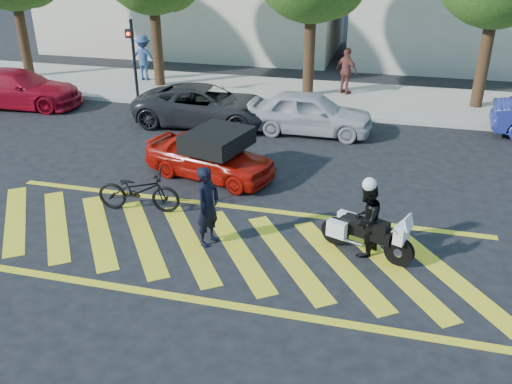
% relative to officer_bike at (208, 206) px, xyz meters
% --- Properties ---
extents(ground, '(90.00, 90.00, 0.00)m').
position_rel_officer_bike_xyz_m(ground, '(0.17, -0.11, -0.89)').
color(ground, black).
rests_on(ground, ground).
extents(sidewalk, '(60.00, 5.00, 0.15)m').
position_rel_officer_bike_xyz_m(sidewalk, '(0.17, 11.89, -0.82)').
color(sidewalk, '#9E998E').
rests_on(sidewalk, ground).
extents(crosswalk, '(12.33, 4.00, 0.01)m').
position_rel_officer_bike_xyz_m(crosswalk, '(0.13, -0.11, -0.89)').
color(crosswalk, yellow).
rests_on(crosswalk, ground).
extents(signal_pole, '(0.28, 0.43, 3.20)m').
position_rel_officer_bike_xyz_m(signal_pole, '(-6.33, 9.63, 1.03)').
color(signal_pole, black).
rests_on(signal_pole, ground).
extents(officer_bike, '(0.60, 0.75, 1.79)m').
position_rel_officer_bike_xyz_m(officer_bike, '(0.00, 0.00, 0.00)').
color(officer_bike, black).
rests_on(officer_bike, ground).
extents(bicycle, '(2.10, 0.93, 1.07)m').
position_rel_officer_bike_xyz_m(bicycle, '(-2.14, 1.04, -0.36)').
color(bicycle, black).
rests_on(bicycle, ground).
extents(police_motorcycle, '(1.98, 1.07, 0.91)m').
position_rel_officer_bike_xyz_m(police_motorcycle, '(3.31, 0.42, -0.40)').
color(police_motorcycle, black).
rests_on(police_motorcycle, ground).
extents(officer_moto, '(0.85, 0.95, 1.62)m').
position_rel_officer_bike_xyz_m(officer_moto, '(3.30, 0.40, -0.08)').
color(officer_moto, black).
rests_on(officer_moto, ground).
extents(red_convertible, '(3.93, 2.35, 1.25)m').
position_rel_officer_bike_xyz_m(red_convertible, '(-1.12, 3.39, -0.27)').
color(red_convertible, '#A61007').
rests_on(red_convertible, ground).
extents(parked_left, '(5.07, 2.51, 1.42)m').
position_rel_officer_bike_xyz_m(parked_left, '(-10.50, 7.95, -0.19)').
color(parked_left, '#A2091D').
rests_on(parked_left, ground).
extents(parked_mid_left, '(5.03, 2.48, 1.37)m').
position_rel_officer_bike_xyz_m(parked_mid_left, '(-2.74, 7.69, -0.21)').
color(parked_mid_left, black).
rests_on(parked_mid_left, ground).
extents(parked_mid_right, '(4.17, 1.68, 1.42)m').
position_rel_officer_bike_xyz_m(parked_mid_right, '(0.93, 7.69, -0.18)').
color(parked_mid_right, '#B3B3B7').
rests_on(parked_mid_right, ground).
extents(pedestrian_left, '(1.31, 0.80, 1.96)m').
position_rel_officer_bike_xyz_m(pedestrian_left, '(-7.32, 12.54, 0.24)').
color(pedestrian_left, '#2F4D82').
rests_on(pedestrian_left, sidewalk).
extents(pedestrian_right, '(1.15, 1.01, 1.86)m').
position_rel_officer_bike_xyz_m(pedestrian_right, '(1.64, 12.43, 0.19)').
color(pedestrian_right, brown).
rests_on(pedestrian_right, sidewalk).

